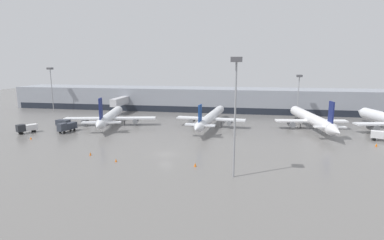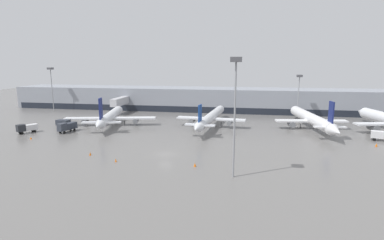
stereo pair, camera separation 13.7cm
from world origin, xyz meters
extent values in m
plane|color=slate|center=(0.00, 0.00, 0.00)|extent=(320.00, 320.00, 0.00)
cube|color=gray|center=(0.00, 62.00, 4.50)|extent=(160.00, 16.00, 9.00)
cube|color=#1E232D|center=(0.00, 53.95, 1.20)|extent=(156.80, 0.10, 2.40)
cube|color=#BCBCC1|center=(-30.77, 48.00, 4.60)|extent=(2.60, 11.99, 2.80)
cylinder|color=#3F4247|center=(-30.77, 42.61, 1.60)|extent=(0.44, 0.44, 3.20)
cylinder|color=silver|center=(-24.60, 26.68, 2.78)|extent=(8.24, 24.83, 2.83)
cone|color=silver|center=(-27.68, 40.30, 2.78)|extent=(3.31, 3.63, 2.69)
cone|color=silver|center=(-21.39, 12.50, 2.78)|extent=(3.42, 4.70, 2.55)
cube|color=silver|center=(-24.46, 26.07, 2.22)|extent=(27.62, 8.97, 0.44)
cube|color=silver|center=(-22.08, 15.54, 3.07)|extent=(10.61, 3.92, 0.35)
cube|color=navy|center=(-22.08, 15.54, 6.67)|extent=(0.93, 2.66, 6.07)
cylinder|color=slate|center=(-32.01, 24.36, 1.36)|extent=(2.23, 3.49, 1.56)
cylinder|color=slate|center=(-16.91, 27.78, 1.36)|extent=(2.23, 3.49, 1.56)
cylinder|color=#2D2D33|center=(-26.38, 34.54, 0.75)|extent=(0.20, 0.20, 1.51)
cylinder|color=#2D2D33|center=(-28.64, 24.49, 0.75)|extent=(0.20, 0.20, 1.51)
cylinder|color=#2D2D33|center=(-20.01, 26.44, 0.75)|extent=(0.20, 0.20, 1.51)
cylinder|color=white|center=(35.33, 32.39, 2.97)|extent=(7.20, 29.83, 3.13)
cone|color=white|center=(33.04, 48.80, 2.97)|extent=(3.42, 3.82, 2.97)
cone|color=white|center=(37.71, 15.37, 2.97)|extent=(3.43, 5.03, 2.81)
cube|color=white|center=(35.43, 31.66, 2.34)|extent=(20.64, 5.70, 0.44)
cube|color=white|center=(37.22, 18.87, 3.28)|extent=(7.92, 2.68, 0.35)
cube|color=navy|center=(37.22, 18.87, 6.79)|extent=(0.72, 2.63, 5.77)
cylinder|color=slate|center=(29.77, 30.87, 1.39)|extent=(2.14, 3.39, 1.72)
cylinder|color=slate|center=(41.10, 32.45, 1.39)|extent=(2.14, 3.39, 1.72)
cylinder|color=#2D2D33|center=(34.00, 41.95, 0.78)|extent=(0.20, 0.20, 1.56)
cylinder|color=#2D2D33|center=(32.30, 30.47, 0.78)|extent=(0.20, 0.20, 1.56)
cylinder|color=#2D2D33|center=(38.77, 31.38, 0.78)|extent=(0.20, 0.20, 1.56)
cone|color=silver|center=(53.97, 46.48, 3.20)|extent=(3.88, 4.27, 3.18)
cylinder|color=slate|center=(51.17, 28.98, 1.52)|extent=(2.52, 3.75, 1.84)
cylinder|color=#2D2D33|center=(55.39, 39.90, 0.85)|extent=(0.20, 0.20, 1.70)
cylinder|color=silver|center=(6.33, 29.98, 2.99)|extent=(5.51, 31.18, 2.63)
cone|color=silver|center=(7.91, 46.89, 2.99)|extent=(2.76, 3.11, 2.50)
cone|color=silver|center=(4.70, 12.55, 2.99)|extent=(2.72, 4.15, 2.37)
cube|color=silver|center=(6.26, 29.21, 2.46)|extent=(20.88, 4.80, 0.44)
cube|color=silver|center=(5.00, 15.75, 3.25)|extent=(7.98, 2.34, 0.35)
cube|color=navy|center=(5.00, 15.75, 6.16)|extent=(0.60, 2.62, 4.75)
cylinder|color=slate|center=(0.49, 29.75, 1.67)|extent=(1.74, 3.30, 1.45)
cylinder|color=slate|center=(12.03, 28.67, 1.67)|extent=(1.74, 3.30, 1.45)
cylinder|color=#2D2D33|center=(7.27, 40.03, 0.90)|extent=(0.20, 0.20, 1.80)
cylinder|color=#2D2D33|center=(2.89, 28.74, 0.90)|extent=(0.20, 0.20, 1.80)
cylinder|color=#2D2D33|center=(9.48, 28.13, 0.90)|extent=(0.20, 0.20, 1.80)
cube|color=silver|center=(-41.92, 13.18, 1.47)|extent=(3.15, 3.70, 1.54)
cube|color=#26282D|center=(-43.21, 10.90, 1.65)|extent=(2.45, 2.56, 1.90)
cylinder|color=black|center=(-42.56, 10.44, 0.35)|extent=(0.56, 0.73, 0.70)
cylinder|color=black|center=(-43.95, 11.23, 0.35)|extent=(0.56, 0.73, 0.70)
cylinder|color=black|center=(-40.94, 13.28, 0.35)|extent=(0.56, 0.73, 0.70)
cylinder|color=black|center=(-42.33, 14.07, 0.35)|extent=(0.56, 0.73, 0.70)
cube|color=#2D333D|center=(-31.96, 16.33, 1.58)|extent=(2.53, 3.90, 1.77)
cube|color=#333842|center=(-32.65, 13.51, 1.74)|extent=(2.11, 2.53, 2.07)
cylinder|color=black|center=(-31.92, 13.25, 0.35)|extent=(0.41, 0.74, 0.70)
cylinder|color=black|center=(-33.43, 13.61, 0.35)|extent=(0.41, 0.74, 0.70)
cylinder|color=black|center=(-31.06, 16.77, 0.35)|extent=(0.41, 0.74, 0.70)
cylinder|color=black|center=(-32.56, 17.14, 0.35)|extent=(0.41, 0.74, 0.70)
cube|color=silver|center=(48.70, 20.20, 1.55)|extent=(3.11, 2.50, 1.70)
cylinder|color=black|center=(48.48, 21.10, 0.35)|extent=(0.74, 0.45, 0.70)
cylinder|color=black|center=(48.00, 19.59, 0.35)|extent=(0.74, 0.45, 0.70)
cube|color=#2D333D|center=(-37.65, 20.64, 1.50)|extent=(2.93, 2.38, 1.60)
cube|color=#333842|center=(-35.58, 20.24, 1.57)|extent=(1.92, 2.10, 1.75)
cylinder|color=black|center=(-35.36, 21.08, 0.35)|extent=(0.73, 0.38, 0.70)
cylinder|color=black|center=(-35.68, 19.38, 0.35)|extent=(0.73, 0.38, 0.70)
cylinder|color=black|center=(-37.94, 21.57, 0.35)|extent=(0.73, 0.38, 0.70)
cylinder|color=black|center=(-38.27, 19.87, 0.35)|extent=(0.73, 0.38, 0.70)
cone|color=orange|center=(-8.20, -6.50, 0.33)|extent=(0.39, 0.39, 0.65)
cone|color=orange|center=(-36.82, 6.42, 0.28)|extent=(0.50, 0.50, 0.55)
cone|color=orange|center=(46.36, 14.26, 0.37)|extent=(0.51, 0.51, 0.74)
cone|color=orange|center=(7.43, -6.49, 0.36)|extent=(0.48, 0.48, 0.72)
cone|color=orange|center=(-15.19, -3.53, 0.36)|extent=(0.40, 0.40, 0.72)
cylinder|color=gray|center=(14.62, -10.47, 9.51)|extent=(0.30, 0.30, 19.03)
cube|color=#4C4C51|center=(14.62, -10.47, 19.43)|extent=(1.80, 1.80, 0.80)
cylinder|color=gray|center=(-60.19, 49.73, 8.22)|extent=(0.30, 0.30, 16.44)
cube|color=#4C4C51|center=(-60.19, 49.73, 16.84)|extent=(1.80, 1.80, 0.80)
cylinder|color=gray|center=(34.31, 49.09, 7.11)|extent=(0.30, 0.30, 14.22)
cube|color=#4C4C51|center=(34.31, 49.09, 14.62)|extent=(1.80, 1.80, 0.80)
camera|label=1|loc=(16.01, -58.74, 18.82)|focal=28.00mm
camera|label=2|loc=(16.14, -58.71, 18.82)|focal=28.00mm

